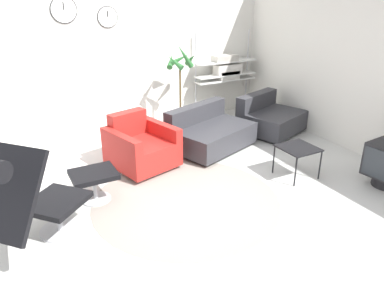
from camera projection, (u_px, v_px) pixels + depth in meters
The scene contains 12 objects.
ground_plane at pixel (182, 200), 4.63m from camera, with size 12.00×12.00×0.00m, color silver.
wall_back at pixel (105, 52), 6.43m from camera, with size 12.00×0.09×2.80m.
wall_right at pixel (371, 64), 5.46m from camera, with size 0.06×12.00×2.80m.
round_rug at pixel (186, 200), 4.61m from camera, with size 2.30×2.30×0.01m.
lounge_chair at pixel (24, 194), 3.44m from camera, with size 1.18×1.13×1.20m.
ottoman at pixel (94, 179), 4.52m from camera, with size 0.54×0.46×0.38m.
armchair_red at pixel (141, 148), 5.39m from camera, with size 1.00×1.03×0.77m.
couch_low at pixel (209, 134), 6.05m from camera, with size 1.50×1.26×0.67m.
couch_second at pixel (270, 119), 6.73m from camera, with size 1.26×1.18×0.67m.
side_table at pixel (298, 150), 5.07m from camera, with size 0.48×0.48×0.43m.
potted_plant at pixel (181, 96), 6.78m from camera, with size 0.57×0.55×1.57m.
shelf_unit at pixel (226, 70), 7.45m from camera, with size 1.29×0.28×1.66m.
Camera 1 is at (-1.79, -3.59, 2.42)m, focal length 35.00 mm.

